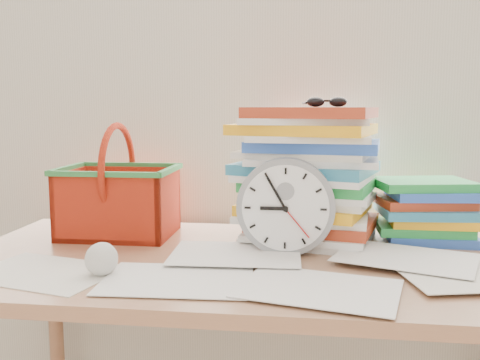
# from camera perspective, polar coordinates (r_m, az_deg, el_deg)

# --- Properties ---
(curtain) EXTENTS (2.40, 0.01, 2.50)m
(curtain) POSITION_cam_1_polar(r_m,az_deg,el_deg) (1.61, 2.83, 14.94)
(curtain) COLOR silver
(curtain) RESTS_ON room_shell
(desk) EXTENTS (1.40, 0.70, 0.75)m
(desk) POSITION_cam_1_polar(r_m,az_deg,el_deg) (1.29, 1.26, -11.44)
(desk) COLOR #A06C4B
(desk) RESTS_ON ground
(paper_stack) EXTENTS (0.41, 0.35, 0.35)m
(paper_stack) POSITION_cam_1_polar(r_m,az_deg,el_deg) (1.41, 7.32, 0.60)
(paper_stack) COLOR white
(paper_stack) RESTS_ON desk
(clock) EXTENTS (0.23, 0.05, 0.23)m
(clock) POSITION_cam_1_polar(r_m,az_deg,el_deg) (1.27, 4.90, -2.83)
(clock) COLOR gray
(clock) RESTS_ON desk
(sunglasses) EXTENTS (0.13, 0.11, 0.03)m
(sunglasses) POSITION_cam_1_polar(r_m,az_deg,el_deg) (1.37, 9.24, 8.22)
(sunglasses) COLOR black
(sunglasses) RESTS_ON paper_stack
(book_stack) EXTENTS (0.28, 0.22, 0.16)m
(book_stack) POSITION_cam_1_polar(r_m,az_deg,el_deg) (1.50, 19.36, -3.06)
(book_stack) COLOR white
(book_stack) RESTS_ON desk
(basket) EXTENTS (0.30, 0.24, 0.30)m
(basket) POSITION_cam_1_polar(r_m,az_deg,el_deg) (1.49, -12.84, -0.10)
(basket) COLOR red
(basket) RESTS_ON desk
(crumpled_ball) EXTENTS (0.07, 0.07, 0.07)m
(crumpled_ball) POSITION_cam_1_polar(r_m,az_deg,el_deg) (1.16, -14.58, -8.13)
(crumpled_ball) COLOR silver
(crumpled_ball) RESTS_ON desk
(scattered_papers) EXTENTS (1.26, 0.42, 0.02)m
(scattered_papers) POSITION_cam_1_polar(r_m,az_deg,el_deg) (1.26, 1.27, -7.98)
(scattered_papers) COLOR white
(scattered_papers) RESTS_ON desk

